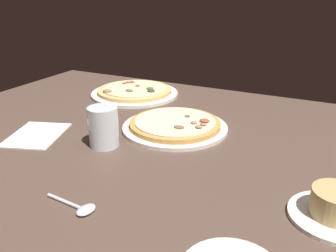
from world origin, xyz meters
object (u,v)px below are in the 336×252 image
spoon (80,208)px  paper_menu (37,135)px  pizza_side (135,92)px  water_glass (104,129)px  pizza_main (175,125)px  ramekin_on_saucer (336,208)px

spoon → paper_menu: bearing=-33.8°
pizza_side → water_glass: size_ratio=3.10×
pizza_main → paper_menu: (31.48, 20.32, -1.03)cm
ramekin_on_saucer → water_glass: (53.33, -6.99, 2.42)cm
pizza_main → ramekin_on_saucer: size_ratio=1.87×
ramekin_on_saucer → water_glass: size_ratio=1.55×
paper_menu → spoon: bearing=127.0°
pizza_main → pizza_side: 35.68cm
pizza_side → paper_menu: 43.67cm
pizza_main → paper_menu: pizza_main is taller
pizza_side → paper_menu: bearing=84.3°
water_glass → pizza_main: bearing=-122.7°
ramekin_on_saucer → water_glass: 53.84cm
pizza_main → water_glass: (11.28, 17.56, 3.43)cm
pizza_side → ramekin_on_saucer: 84.06cm
pizza_main → ramekin_on_saucer: ramekin_on_saucer is taller
ramekin_on_saucer → paper_menu: size_ratio=0.90×
ramekin_on_saucer → spoon: ramekin_on_saucer is taller
water_glass → paper_menu: (20.20, 2.76, -4.46)cm
ramekin_on_saucer → water_glass: water_glass is taller
pizza_main → ramekin_on_saucer: (-42.05, 24.55, 1.01)cm
pizza_main → spoon: 42.01cm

